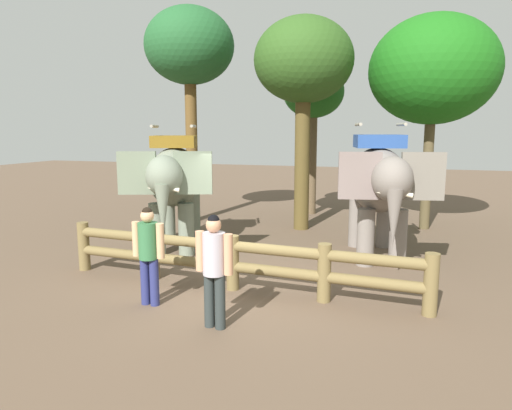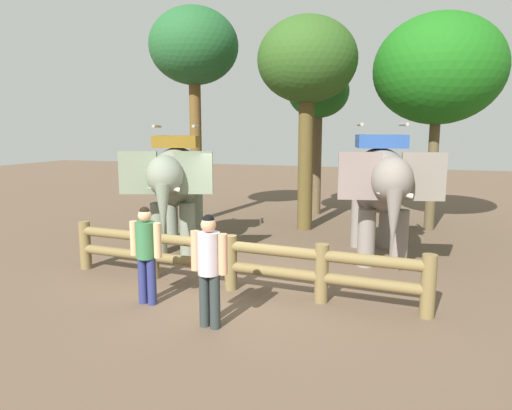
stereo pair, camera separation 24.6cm
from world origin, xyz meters
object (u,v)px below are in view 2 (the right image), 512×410
Objects in this scene: tourist_woman_in_black at (146,248)px; tree_far_left at (318,95)px; elephant_near_left at (176,180)px; tree_far_right at (307,64)px; tree_deep_back at (194,50)px; tree_back_center at (438,70)px; tourist_man_in_blue at (209,263)px; elephant_center at (381,184)px; log_fence at (231,258)px.

tree_far_left is at bearing 83.65° from tourist_woman_in_black.
tree_far_right is (2.61, 3.28, 3.15)m from elephant_near_left.
tree_back_center is at bearing 7.72° from tree_deep_back.
tree_deep_back is at bearing 109.08° from tourist_woman_in_black.
elephant_near_left is at bearing -112.09° from tree_far_left.
tree_far_left is 0.83× the size of tree_back_center.
tourist_man_in_blue is 10.67m from tree_far_left.
tree_far_left is (-0.37, 10.17, 3.20)m from tourist_man_in_blue.
elephant_near_left is 3.97m from tourist_woman_in_black.
elephant_center is (4.98, 0.58, 0.02)m from elephant_near_left.
tourist_woman_in_black is (-1.11, -1.16, 0.39)m from log_fence.
tourist_man_in_blue is 0.28× the size of tree_back_center.
tree_far_right reaches higher than log_fence.
elephant_center is 6.45m from tree_far_left.
tourist_man_in_blue is at bearing -111.74° from tree_back_center.
log_fence is 3.69m from elephant_near_left.
tree_far_right reaches higher than tourist_man_in_blue.
tourist_man_in_blue is (-2.19, -4.78, -0.76)m from elephant_center.
log_fence is 4.11× the size of tourist_man_in_blue.
tourist_woman_in_black is 0.28× the size of tree_far_right.
log_fence is at bearing -45.28° from elephant_near_left.
tourist_man_in_blue is at bearing -63.02° from tree_deep_back.
tourist_woman_in_black is at bearing -96.35° from tree_far_left.
elephant_near_left reaches higher than tourist_woman_in_black.
elephant_center is at bearing 6.64° from elephant_near_left.
tree_deep_back is at bearing 154.74° from elephant_center.
tree_deep_back is (-1.10, 3.45, 3.76)m from elephant_near_left.
log_fence is at bearing -118.55° from tree_back_center.
elephant_near_left is at bearing -128.50° from tree_far_right.
tree_far_right is 3.76m from tree_deep_back.
tree_back_center is at bearing 61.45° from log_fence.
elephant_near_left is 0.55× the size of tree_deep_back.
tree_back_center is (3.77, 6.93, 4.12)m from log_fence.
elephant_center reaches higher than tourist_man_in_blue.
elephant_near_left is 2.12× the size of tourist_man_in_blue.
tourist_man_in_blue is at bearing -56.37° from elephant_near_left.
tree_far_left is at bearing 115.31° from elephant_center.
log_fence is at bearing 100.83° from tourist_man_in_blue.
tree_far_right is (-2.37, 2.70, 3.13)m from elephant_center.
tree_far_right is (-3.63, -1.17, 0.19)m from tree_back_center.
tourist_woman_in_black reaches higher than log_fence.
tree_deep_back is (-6.08, 2.87, 3.74)m from elephant_center.
log_fence is 1.15× the size of tree_back_center.
tree_far_right is at bearing -86.19° from tree_far_left.
elephant_center reaches higher than log_fence.
elephant_center reaches higher than elephant_near_left.
elephant_near_left is 5.09m from tourist_man_in_blue.
tree_far_right reaches higher than tree_far_left.
tree_back_center reaches higher than tree_far_left.
log_fence is 1.16× the size of tree_far_right.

